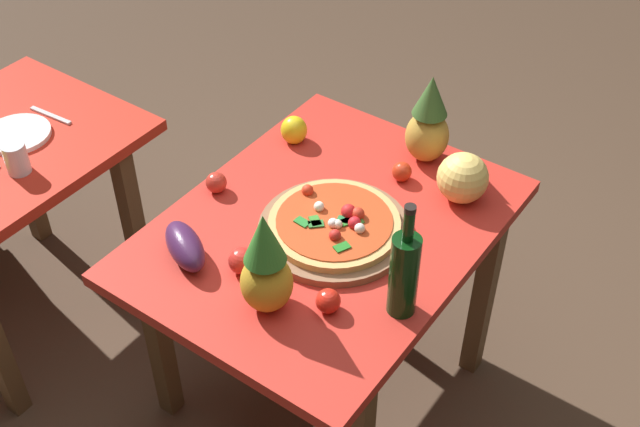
{
  "coord_description": "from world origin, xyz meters",
  "views": [
    {
      "loc": [
        -1.44,
        -1.0,
        2.35
      ],
      "look_at": [
        -0.01,
        0.01,
        0.81
      ],
      "focal_mm": 45.72,
      "sensor_mm": 36.0,
      "label": 1
    }
  ],
  "objects_px": {
    "pizza": "(335,223)",
    "knife_utensil": "(51,115)",
    "pizza_board": "(334,230)",
    "melon": "(463,178)",
    "tomato_at_corner": "(216,182)",
    "bell_pepper": "(294,130)",
    "tomato_beside_pepper": "(242,261)",
    "pineapple_right": "(428,123)",
    "pineapple_left": "(266,267)",
    "dinner_plate": "(17,134)",
    "tomato_near_board": "(402,172)",
    "display_table": "(325,250)",
    "drinking_glass_water": "(16,158)",
    "wine_bottle": "(404,273)",
    "tomato_by_bottle": "(328,301)",
    "eggplant": "(185,246)"
  },
  "relations": [
    {
      "from": "pizza",
      "to": "knife_utensil",
      "type": "relative_size",
      "value": 2.11
    },
    {
      "from": "pizza_board",
      "to": "melon",
      "type": "height_order",
      "value": "melon"
    },
    {
      "from": "tomato_at_corner",
      "to": "bell_pepper",
      "type": "bearing_deg",
      "value": -6.32
    },
    {
      "from": "tomato_beside_pepper",
      "to": "pineapple_right",
      "type": "bearing_deg",
      "value": -11.78
    },
    {
      "from": "pineapple_left",
      "to": "dinner_plate",
      "type": "relative_size",
      "value": 1.42
    },
    {
      "from": "pizza",
      "to": "tomato_near_board",
      "type": "distance_m",
      "value": 0.32
    },
    {
      "from": "dinner_plate",
      "to": "tomato_at_corner",
      "type": "bearing_deg",
      "value": -76.96
    },
    {
      "from": "pineapple_right",
      "to": "display_table",
      "type": "bearing_deg",
      "value": 170.63
    },
    {
      "from": "pizza",
      "to": "pineapple_left",
      "type": "bearing_deg",
      "value": -177.46
    },
    {
      "from": "drinking_glass_water",
      "to": "dinner_plate",
      "type": "bearing_deg",
      "value": 53.13
    },
    {
      "from": "pizza_board",
      "to": "dinner_plate",
      "type": "height_order",
      "value": "pizza_board"
    },
    {
      "from": "tomato_at_corner",
      "to": "tomato_near_board",
      "type": "relative_size",
      "value": 1.05
    },
    {
      "from": "drinking_glass_water",
      "to": "tomato_beside_pepper",
      "type": "bearing_deg",
      "value": -85.47
    },
    {
      "from": "pineapple_left",
      "to": "drinking_glass_water",
      "type": "relative_size",
      "value": 3.04
    },
    {
      "from": "wine_bottle",
      "to": "drinking_glass_water",
      "type": "relative_size",
      "value": 3.45
    },
    {
      "from": "pizza",
      "to": "tomato_by_bottle",
      "type": "distance_m",
      "value": 0.29
    },
    {
      "from": "display_table",
      "to": "drinking_glass_water",
      "type": "distance_m",
      "value": 1.0
    },
    {
      "from": "tomato_near_board",
      "to": "knife_utensil",
      "type": "height_order",
      "value": "tomato_near_board"
    },
    {
      "from": "pizza",
      "to": "pizza_board",
      "type": "bearing_deg",
      "value": 139.4
    },
    {
      "from": "display_table",
      "to": "pineapple_left",
      "type": "xyz_separation_m",
      "value": [
        -0.34,
        -0.06,
        0.24
      ]
    },
    {
      "from": "drinking_glass_water",
      "to": "dinner_plate",
      "type": "relative_size",
      "value": 0.47
    },
    {
      "from": "bell_pepper",
      "to": "dinner_plate",
      "type": "xyz_separation_m",
      "value": [
        -0.51,
        0.76,
        -0.04
      ]
    },
    {
      "from": "melon",
      "to": "pizza_board",
      "type": "bearing_deg",
      "value": 147.88
    },
    {
      "from": "tomato_at_corner",
      "to": "tomato_by_bottle",
      "type": "bearing_deg",
      "value": -109.84
    },
    {
      "from": "display_table",
      "to": "tomato_by_bottle",
      "type": "distance_m",
      "value": 0.35
    },
    {
      "from": "pizza_board",
      "to": "tomato_by_bottle",
      "type": "distance_m",
      "value": 0.29
    },
    {
      "from": "pizza",
      "to": "pineapple_right",
      "type": "distance_m",
      "value": 0.47
    },
    {
      "from": "tomato_at_corner",
      "to": "drinking_glass_water",
      "type": "xyz_separation_m",
      "value": [
        -0.29,
        0.57,
        0.02
      ]
    },
    {
      "from": "display_table",
      "to": "tomato_beside_pepper",
      "type": "relative_size",
      "value": 14.55
    },
    {
      "from": "display_table",
      "to": "drinking_glass_water",
      "type": "bearing_deg",
      "value": 110.67
    },
    {
      "from": "display_table",
      "to": "eggplant",
      "type": "distance_m",
      "value": 0.44
    },
    {
      "from": "tomato_at_corner",
      "to": "dinner_plate",
      "type": "distance_m",
      "value": 0.74
    },
    {
      "from": "pineapple_right",
      "to": "bell_pepper",
      "type": "bearing_deg",
      "value": 113.15
    },
    {
      "from": "display_table",
      "to": "tomato_near_board",
      "type": "height_order",
      "value": "tomato_near_board"
    },
    {
      "from": "melon",
      "to": "display_table",
      "type": "bearing_deg",
      "value": 142.32
    },
    {
      "from": "display_table",
      "to": "eggplant",
      "type": "height_order",
      "value": "eggplant"
    },
    {
      "from": "display_table",
      "to": "tomato_at_corner",
      "type": "bearing_deg",
      "value": 100.08
    },
    {
      "from": "pizza",
      "to": "bell_pepper",
      "type": "bearing_deg",
      "value": 51.37
    },
    {
      "from": "pineapple_left",
      "to": "tomato_near_board",
      "type": "distance_m",
      "value": 0.66
    },
    {
      "from": "pizza",
      "to": "drinking_glass_water",
      "type": "relative_size",
      "value": 3.7
    },
    {
      "from": "eggplant",
      "to": "pineapple_right",
      "type": "bearing_deg",
      "value": -21.69
    },
    {
      "from": "drinking_glass_water",
      "to": "knife_utensil",
      "type": "distance_m",
      "value": 0.31
    },
    {
      "from": "pizza_board",
      "to": "bell_pepper",
      "type": "xyz_separation_m",
      "value": [
        0.29,
        0.36,
        0.03
      ]
    },
    {
      "from": "display_table",
      "to": "pineapple_left",
      "type": "distance_m",
      "value": 0.42
    },
    {
      "from": "pizza",
      "to": "melon",
      "type": "xyz_separation_m",
      "value": [
        0.35,
        -0.22,
        0.04
      ]
    },
    {
      "from": "melon",
      "to": "pineapple_left",
      "type": "bearing_deg",
      "value": 163.26
    },
    {
      "from": "tomato_beside_pepper",
      "to": "tomato_at_corner",
      "type": "bearing_deg",
      "value": 52.17
    },
    {
      "from": "bell_pepper",
      "to": "dinner_plate",
      "type": "bearing_deg",
      "value": 123.78
    },
    {
      "from": "melon",
      "to": "pizza",
      "type": "bearing_deg",
      "value": 147.92
    },
    {
      "from": "display_table",
      "to": "pizza",
      "type": "height_order",
      "value": "pizza"
    }
  ]
}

